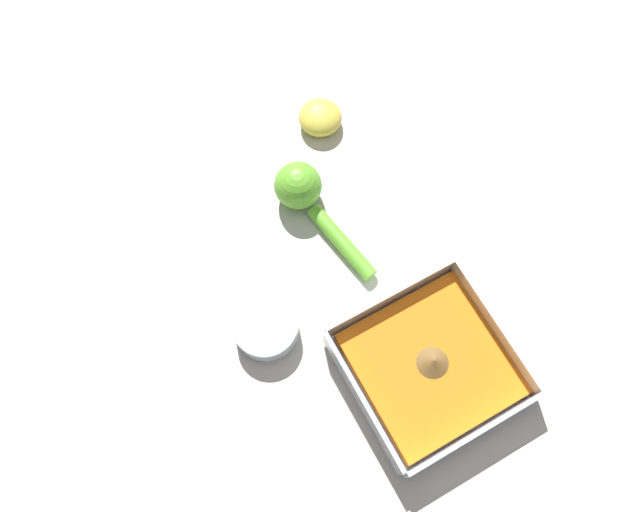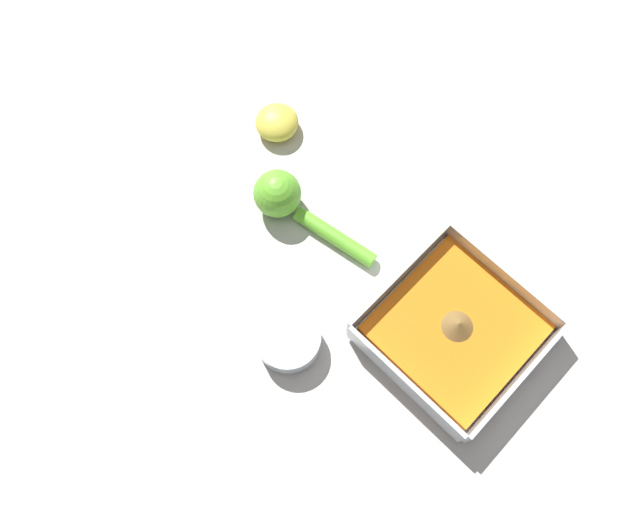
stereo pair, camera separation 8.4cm
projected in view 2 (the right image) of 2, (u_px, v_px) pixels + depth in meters
ground_plane at (458, 337)px, 0.83m from camera, size 4.00×4.00×0.00m
square_dish at (453, 331)px, 0.81m from camera, size 0.20×0.20×0.05m
spice_bowl at (289, 340)px, 0.81m from camera, size 0.09×0.09×0.03m
lemon_squeezer at (287, 201)px, 0.86m from camera, size 0.07×0.19×0.07m
lemon_half at (277, 123)px, 0.92m from camera, size 0.06×0.06×0.03m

